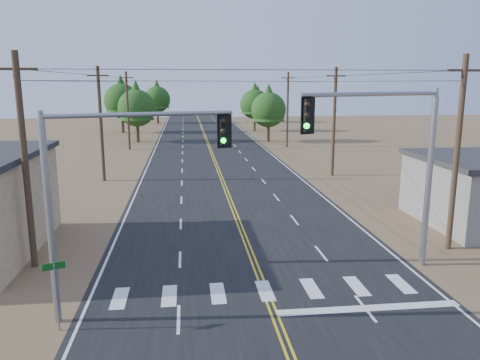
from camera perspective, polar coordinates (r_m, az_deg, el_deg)
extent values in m
cube|color=black|center=(41.10, -2.09, -0.29)|extent=(15.00, 200.00, 0.02)
cylinder|color=#4C3826|center=(23.53, -24.72, 1.87)|extent=(0.30, 0.30, 10.00)
cube|color=#4C3826|center=(23.25, -25.63, 12.11)|extent=(1.80, 0.12, 0.12)
cylinder|color=#4C3826|center=(42.85, -16.59, 6.48)|extent=(0.30, 0.30, 10.00)
cube|color=#4C3826|center=(42.70, -16.93, 12.09)|extent=(1.80, 0.12, 0.12)
cylinder|color=#4C3826|center=(62.60, -13.52, 8.18)|extent=(0.30, 0.30, 10.00)
cube|color=#4C3826|center=(62.50, -13.70, 12.02)|extent=(1.80, 0.12, 0.12)
cylinder|color=#4C3826|center=(26.21, 24.90, 2.77)|extent=(0.30, 0.30, 10.00)
cube|color=#4C3826|center=(25.97, 25.72, 11.95)|extent=(1.80, 0.12, 0.12)
cylinder|color=#4C3826|center=(44.38, 11.39, 6.90)|extent=(0.30, 0.30, 10.00)
cube|color=#4C3826|center=(44.24, 11.61, 12.33)|extent=(1.80, 0.12, 0.12)
cylinder|color=#4C3826|center=(63.66, 5.81, 8.50)|extent=(0.30, 0.30, 10.00)
cube|color=#4C3826|center=(63.56, 5.89, 12.28)|extent=(1.80, 0.12, 0.12)
cylinder|color=gray|center=(17.84, -22.14, -5.12)|extent=(0.25, 0.25, 7.39)
cylinder|color=gray|center=(17.19, -23.10, 6.76)|extent=(0.19, 0.19, 0.63)
cylinder|color=gray|center=(17.35, -11.77, 7.84)|extent=(6.65, 1.75, 0.17)
cube|color=black|center=(18.12, -1.95, 6.06)|extent=(0.43, 0.39, 1.16)
sphere|color=black|center=(17.90, -2.05, 7.18)|extent=(0.21, 0.21, 0.21)
sphere|color=black|center=(17.93, -2.04, 6.00)|extent=(0.21, 0.21, 0.21)
sphere|color=#0CE533|center=(17.97, -2.03, 4.83)|extent=(0.21, 0.21, 0.21)
cylinder|color=gray|center=(23.43, 22.00, -0.39)|extent=(0.28, 0.28, 8.04)
cylinder|color=gray|center=(22.98, 22.78, 9.45)|extent=(0.21, 0.21, 0.69)
cylinder|color=gray|center=(20.30, 16.05, 10.04)|extent=(6.91, 2.79, 0.18)
cube|color=black|center=(18.22, 8.24, 7.86)|extent=(0.50, 0.47, 1.26)
sphere|color=black|center=(17.99, 8.20, 9.10)|extent=(0.23, 0.23, 0.23)
sphere|color=black|center=(18.02, 8.17, 7.82)|extent=(0.23, 0.23, 0.23)
sphere|color=#0CE533|center=(18.05, 8.13, 6.55)|extent=(0.23, 0.23, 0.23)
cylinder|color=gray|center=(18.02, -21.46, -13.17)|extent=(0.06, 0.06, 2.52)
cube|color=#0B4F15|center=(17.58, -21.75, -9.73)|extent=(0.72, 0.30, 0.25)
cylinder|color=#3F2D1E|center=(70.71, -12.38, 5.86)|extent=(0.48, 0.48, 3.25)
cone|color=#224714|center=(70.41, -12.54, 9.51)|extent=(5.05, 5.05, 5.77)
sphere|color=#224714|center=(70.46, -12.50, 8.56)|extent=(5.41, 5.41, 5.41)
cylinder|color=#3F2D1E|center=(84.48, -14.11, 6.83)|extent=(0.50, 0.50, 3.59)
cone|color=#224714|center=(84.23, -14.28, 10.20)|extent=(5.58, 5.58, 6.37)
sphere|color=#224714|center=(84.26, -14.24, 9.32)|extent=(5.98, 5.98, 5.98)
cylinder|color=#3F2D1E|center=(102.54, -10.00, 7.75)|extent=(0.48, 0.48, 3.32)
cone|color=#224714|center=(102.33, -10.10, 10.33)|extent=(5.17, 5.17, 5.91)
sphere|color=#224714|center=(102.36, -10.07, 9.66)|extent=(5.54, 5.54, 5.54)
cylinder|color=#3F2D1E|center=(69.61, 3.46, 5.95)|extent=(0.47, 0.47, 3.07)
cone|color=#224714|center=(69.30, 3.50, 9.46)|extent=(4.78, 4.78, 5.46)
sphere|color=#224714|center=(69.36, 3.49, 8.55)|extent=(5.12, 5.12, 5.12)
cylinder|color=#3F2D1E|center=(84.70, 1.78, 7.04)|extent=(0.43, 0.43, 3.15)
cone|color=#224714|center=(84.45, 1.80, 10.00)|extent=(4.90, 4.90, 5.60)
sphere|color=#224714|center=(84.49, 1.80, 9.23)|extent=(5.25, 5.25, 5.25)
cylinder|color=#3F2D1E|center=(104.28, 2.14, 7.87)|extent=(0.45, 0.45, 2.92)
cone|color=#224714|center=(104.08, 2.16, 10.10)|extent=(4.54, 4.54, 5.19)
sphere|color=#224714|center=(104.12, 2.15, 9.52)|extent=(4.86, 4.86, 4.86)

